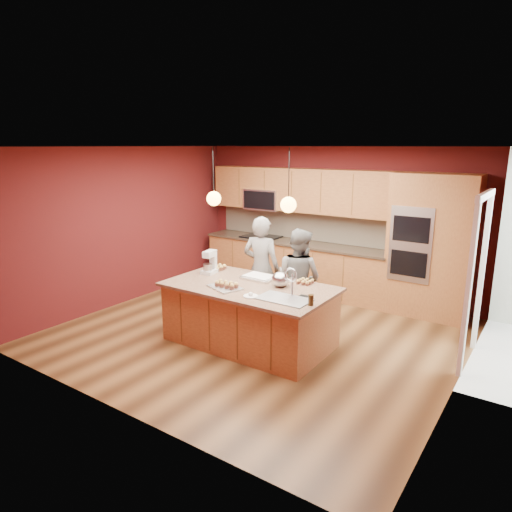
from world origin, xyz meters
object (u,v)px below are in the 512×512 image
Objects in this scene: person_left at (261,268)px; stand_mixer at (210,264)px; person_right at (299,279)px; mixing_bowl at (280,279)px; island at (250,314)px.

person_left is 0.87m from stand_mixer.
mixing_bowl is (0.10, -0.70, 0.18)m from person_right.
person_right reaches higher than stand_mixer.
person_right reaches higher than island.
person_left is (-0.42, 0.90, 0.39)m from island.
person_left is 0.68m from person_right.
stand_mixer is (-1.12, -0.73, 0.23)m from person_right.
mixing_bowl is (0.78, -0.70, 0.12)m from person_left.
stand_mixer reaches higher than mixing_bowl.
stand_mixer is at bearing 48.43° from person_left.
person_right is at bearing 169.64° from person_left.
person_right is at bearing 74.00° from island.
person_left is at bearing 114.77° from island.
person_left is at bearing 49.86° from stand_mixer.
island is at bearing -150.95° from mixing_bowl.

